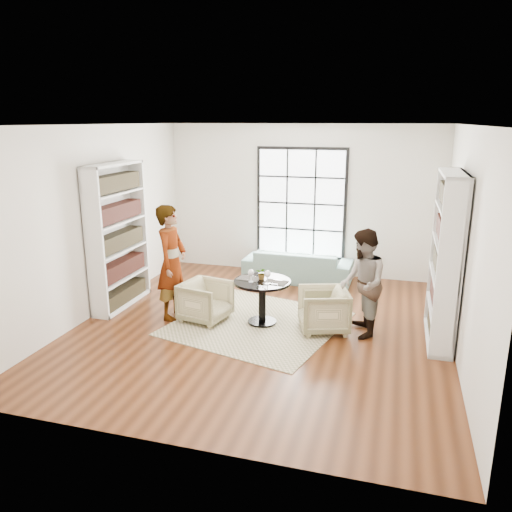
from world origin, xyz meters
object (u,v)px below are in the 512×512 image
(sofa, at_px, (298,265))
(wine_glass_left, at_px, (251,273))
(armchair_left, at_px, (205,301))
(pedestal_table, at_px, (262,292))
(person_right, at_px, (363,284))
(armchair_right, at_px, (323,310))
(wine_glass_right, at_px, (267,274))
(flower_centerpiece, at_px, (262,273))
(person_left, at_px, (172,262))

(sofa, relative_size, wine_glass_left, 10.41)
(sofa, xyz_separation_m, armchair_left, (-0.99, -2.41, 0.01))
(pedestal_table, distance_m, person_right, 1.53)
(armchair_left, distance_m, armchair_right, 1.84)
(armchair_left, relative_size, person_right, 0.44)
(person_right, bearing_deg, wine_glass_right, -97.91)
(pedestal_table, xyz_separation_m, wine_glass_left, (-0.14, -0.12, 0.33))
(person_right, distance_m, wine_glass_right, 1.39)
(pedestal_table, height_order, person_right, person_right)
(sofa, bearing_deg, armchair_right, 111.14)
(wine_glass_left, xyz_separation_m, flower_centerpiece, (0.13, 0.18, -0.05))
(wine_glass_right, bearing_deg, armchair_left, 178.81)
(armchair_left, relative_size, person_left, 0.38)
(sofa, xyz_separation_m, flower_centerpiece, (-0.12, -2.23, 0.49))
(sofa, xyz_separation_m, person_left, (-1.54, -2.41, 0.60))
(wine_glass_left, distance_m, flower_centerpiece, 0.23)
(armchair_left, bearing_deg, armchair_right, -74.80)
(pedestal_table, distance_m, wine_glass_left, 0.38)
(sofa, relative_size, person_right, 1.32)
(pedestal_table, bearing_deg, wine_glass_left, -140.36)
(armchair_right, height_order, person_left, person_left)
(armchair_right, bearing_deg, sofa, -177.64)
(person_left, relative_size, wine_glass_left, 9.03)
(sofa, distance_m, person_left, 2.93)
(pedestal_table, bearing_deg, flower_centerpiece, 107.81)
(person_left, bearing_deg, pedestal_table, -86.20)
(wine_glass_right, bearing_deg, armchair_right, 9.27)
(pedestal_table, height_order, flower_centerpiece, flower_centerpiece)
(armchair_left, height_order, armchair_right, armchair_right)
(pedestal_table, height_order, sofa, pedestal_table)
(sofa, xyz_separation_m, wine_glass_left, (-0.25, -2.41, 0.54))
(armchair_right, bearing_deg, person_right, 72.12)
(wine_glass_left, bearing_deg, wine_glass_right, -6.27)
(armchair_right, bearing_deg, pedestal_table, -108.68)
(armchair_right, relative_size, wine_glass_right, 3.33)
(flower_centerpiece, bearing_deg, armchair_right, -4.36)
(sofa, height_order, wine_glass_right, wine_glass_right)
(wine_glass_right, bearing_deg, pedestal_table, 128.59)
(pedestal_table, bearing_deg, person_left, -174.92)
(pedestal_table, relative_size, wine_glass_right, 4.06)
(person_left, bearing_deg, person_right, -89.05)
(person_left, xyz_separation_m, wine_glass_right, (1.56, -0.02, -0.06))
(armchair_left, bearing_deg, pedestal_table, -70.18)
(pedestal_table, relative_size, flower_centerpiece, 4.57)
(sofa, distance_m, armchair_right, 2.45)
(armchair_right, height_order, person_right, person_right)
(armchair_left, bearing_deg, person_left, 101.63)
(armchair_left, xyz_separation_m, person_right, (2.39, 0.11, 0.47))
(armchair_right, distance_m, flower_centerpiece, 1.08)
(armchair_left, xyz_separation_m, wine_glass_right, (1.01, -0.02, 0.54))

